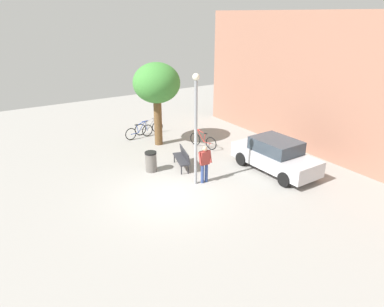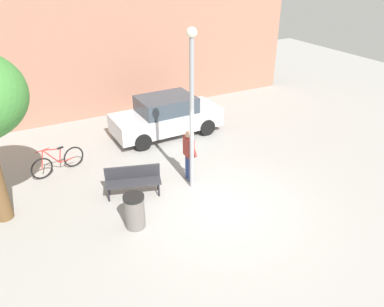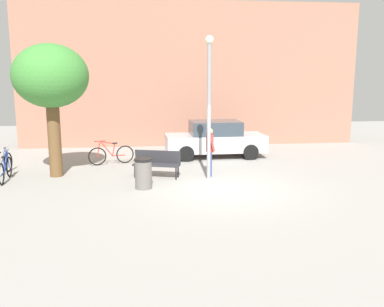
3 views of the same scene
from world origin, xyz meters
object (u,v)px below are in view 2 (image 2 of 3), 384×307
Objects in this scene: lamppost at (192,101)px; bicycle_red at (58,162)px; park_bench at (133,178)px; person_by_lamppost at (189,152)px; trash_bin at (135,211)px; parked_car_silver at (166,116)px.

lamppost is 2.70× the size of bicycle_red.
lamppost reaches higher than park_bench.
bicycle_red is (-3.55, 2.35, -0.58)m from person_by_lamppost.
lamppost is 2.82× the size of park_bench.
trash_bin is at bearing -148.33° from person_by_lamppost.
trash_bin is (-2.19, -1.02, -2.28)m from lamppost.
park_bench is at bearing -127.48° from parked_car_silver.
bicycle_red is (-1.72, 2.34, -0.16)m from park_bench.
parked_car_silver is (2.60, 3.39, 0.23)m from park_bench.
person_by_lamppost is 4.30m from bicycle_red.
person_by_lamppost is at bearing -102.81° from parked_car_silver.
lamppost is 3.33m from trash_bin.
bicycle_red is at bearing 146.44° from person_by_lamppost.
park_bench is 1.50m from trash_bin.
parked_car_silver is at bearing 13.60° from bicycle_red.
park_bench is 1.76× the size of trash_bin.
park_bench is 4.28m from parked_car_silver.
person_by_lamppost is 0.96× the size of bicycle_red.
bicycle_red is at bearing -166.40° from parked_car_silver.
lamppost is at bearing -13.06° from park_bench.
trash_bin is (1.26, -3.77, 0.09)m from bicycle_red.
park_bench is at bearing 71.89° from trash_bin.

